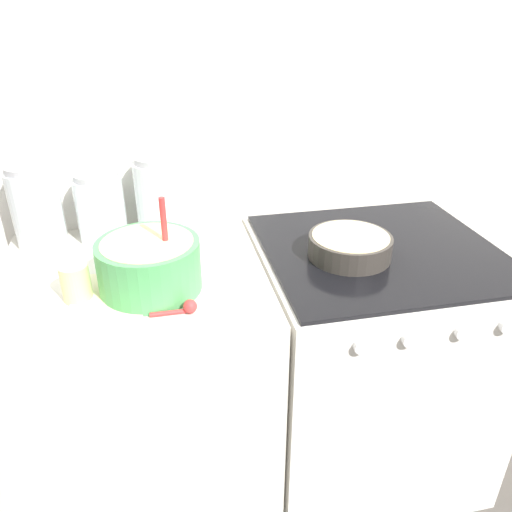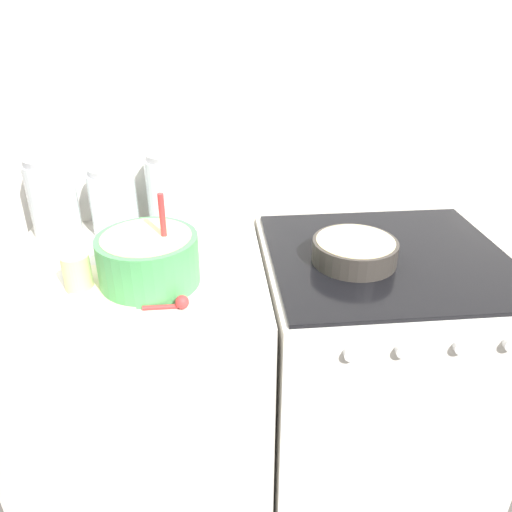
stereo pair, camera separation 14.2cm
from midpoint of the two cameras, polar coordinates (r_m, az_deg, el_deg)
name	(u,v)px [view 1 (the left image)]	position (r m, az deg, el deg)	size (l,w,h in m)	color
wall_back	(236,129)	(1.74, -4.71, 14.26)	(4.54, 0.05, 2.40)	white
countertop_cabinet	(146,391)	(1.75, -14.81, -14.79)	(0.76, 0.70, 0.89)	silver
stove	(366,359)	(1.85, 10.35, -11.62)	(0.76, 0.72, 0.89)	white
mixing_bowl	(149,262)	(1.37, -15.04, -0.79)	(0.27, 0.27, 0.26)	#4CA559
baking_pan	(350,245)	(1.52, 8.08, 1.13)	(0.25, 0.25, 0.07)	#38332D
storage_jar_left	(37,212)	(1.72, -25.93, 4.50)	(0.15, 0.15, 0.26)	silver
storage_jar_middle	(101,212)	(1.69, -19.60, 4.74)	(0.15, 0.15, 0.23)	silver
storage_jar_right	(161,202)	(1.66, -13.23, 5.98)	(0.16, 0.16, 0.27)	silver
tin_can	(76,282)	(1.40, -22.69, -2.89)	(0.08, 0.08, 0.10)	beige
recipe_page	(108,301)	(1.38, -19.44, -4.94)	(0.21, 0.30, 0.01)	beige
measuring_spoon	(185,308)	(1.27, -11.27, -5.93)	(0.12, 0.04, 0.04)	red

